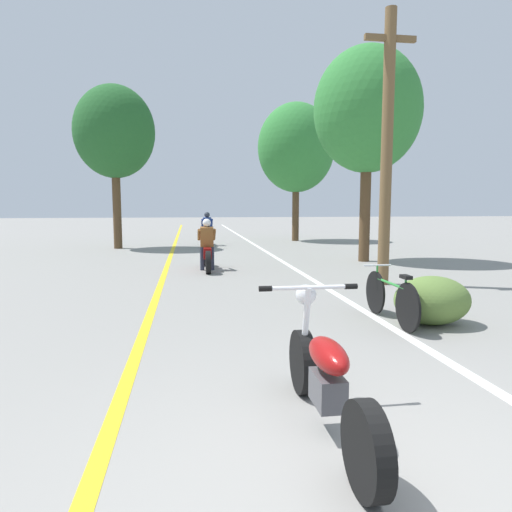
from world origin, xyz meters
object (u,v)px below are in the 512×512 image
Objects in this scene: utility_pole at (387,146)px; motorcycle_rider_lead at (207,251)px; roadside_tree_right_near at (368,111)px; motorcycle_foreground at (326,378)px; roadside_tree_left at (114,132)px; roadside_tree_right_far at (296,148)px; motorcycle_rider_far at (207,233)px; bicycle_parked at (390,298)px.

motorcycle_rider_lead is at bearing 143.27° from utility_pole.
roadside_tree_right_near is 11.57m from motorcycle_foreground.
utility_pole is at bearing -53.16° from roadside_tree_left.
roadside_tree_left is at bearing -160.62° from roadside_tree_right_far.
roadside_tree_left reaches higher than utility_pole.
motorcycle_foreground is (-4.25, -9.97, -4.05)m from roadside_tree_right_near.
motorcycle_rider_lead is 0.99× the size of motorcycle_rider_far.
utility_pole is at bearing 62.62° from motorcycle_foreground.
roadside_tree_right_near is at bearing 66.89° from motorcycle_foreground.
roadside_tree_right_near is 8.52m from motorcycle_rider_far.
roadside_tree_left is at bearing -167.96° from motorcycle_rider_far.
roadside_tree_right_far reaches higher than bicycle_parked.
utility_pole is 2.87× the size of motorcycle_rider_lead.
motorcycle_rider_far is at bearing 90.88° from motorcycle_foreground.
motorcycle_rider_far is (-4.50, 6.07, -3.93)m from roadside_tree_right_near.
roadside_tree_right_far is 10.98m from motorcycle_rider_lead.
roadside_tree_right_near is 8.43m from bicycle_parked.
roadside_tree_left is 14.15m from bicycle_parked.
roadside_tree_right_near reaches higher than roadside_tree_left.
roadside_tree_right_far is at bearing 91.67° from roadside_tree_right_near.
motorcycle_rider_lead is (-4.80, -1.16, -3.96)m from roadside_tree_right_near.
roadside_tree_left is at bearing 103.88° from motorcycle_foreground.
utility_pole is 0.91× the size of roadside_tree_left.
roadside_tree_left is (-8.03, 5.32, 0.00)m from roadside_tree_right_near.
roadside_tree_right_near is at bearing 74.05° from utility_pole.
roadside_tree_right_near is at bearing 13.62° from motorcycle_rider_lead.
roadside_tree_right_far is (0.88, 11.97, 1.41)m from utility_pole.
motorcycle_foreground is at bearing -117.38° from utility_pole.
utility_pole is 4.19m from bicycle_parked.
motorcycle_rider_lead reaches higher than motorcycle_foreground.
utility_pole is 7.27m from motorcycle_foreground.
motorcycle_rider_far is at bearing 12.04° from roadside_tree_left.
roadside_tree_right_far is (-0.24, 8.06, -0.12)m from roadside_tree_right_near.
motorcycle_foreground is 16.04m from motorcycle_rider_far.
motorcycle_rider_lead is at bearing 112.75° from bicycle_parked.
roadside_tree_right_near reaches higher than motorcycle_rider_lead.
bicycle_parked is at bearing 57.65° from motorcycle_foreground.
utility_pole is at bearing 67.93° from bicycle_parked.
roadside_tree_left reaches higher than motorcycle_foreground.
roadside_tree_right_near is 3.18× the size of motorcycle_rider_lead.
roadside_tree_left is at bearing 114.76° from bicycle_parked.
utility_pole is 11.63m from roadside_tree_left.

